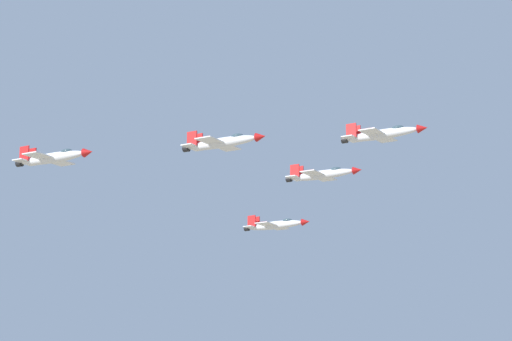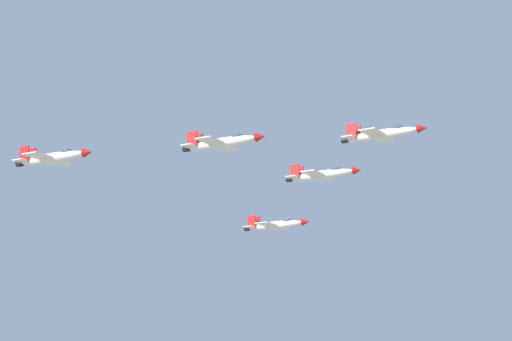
# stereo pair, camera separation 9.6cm
# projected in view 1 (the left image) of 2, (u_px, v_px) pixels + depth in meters

# --- Properties ---
(jet_lead) EXTENTS (9.54, 12.36, 2.93)m
(jet_lead) POSITION_uv_depth(u_px,v_px,m) (382.00, 134.00, 155.29)
(jet_lead) COLOR white
(jet_left_wingman) EXTENTS (9.75, 12.79, 3.02)m
(jet_left_wingman) POSITION_uv_depth(u_px,v_px,m) (322.00, 174.00, 177.37)
(jet_left_wingman) COLOR white
(jet_right_wingman) EXTENTS (9.63, 12.56, 2.97)m
(jet_right_wingman) POSITION_uv_depth(u_px,v_px,m) (222.00, 142.00, 151.05)
(jet_right_wingman) COLOR white
(jet_left_outer) EXTENTS (9.88, 12.70, 3.02)m
(jet_left_outer) POSITION_uv_depth(u_px,v_px,m) (275.00, 225.00, 198.60)
(jet_left_outer) COLOR white
(jet_right_outer) EXTENTS (9.34, 12.35, 2.91)m
(jet_right_outer) POSITION_uv_depth(u_px,v_px,m) (52.00, 158.00, 146.60)
(jet_right_outer) COLOR white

